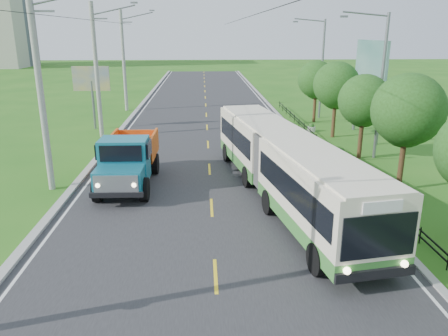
{
  "coord_description": "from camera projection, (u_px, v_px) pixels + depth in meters",
  "views": [
    {
      "loc": [
        -0.35,
        -12.95,
        7.87
      ],
      "look_at": [
        0.59,
        6.15,
        1.9
      ],
      "focal_mm": 35.0,
      "sensor_mm": 36.0,
      "label": 1
    }
  ],
  "objects": [
    {
      "name": "ground",
      "position": [
        216.0,
        276.0,
        14.71
      ],
      "size": [
        240.0,
        240.0,
        0.0
      ],
      "primitive_type": "plane",
      "color": "#226117",
      "rests_on": "ground"
    },
    {
      "name": "road",
      "position": [
        208.0,
        138.0,
        33.78
      ],
      "size": [
        14.0,
        120.0,
        0.02
      ],
      "primitive_type": "cube",
      "color": "#28282B",
      "rests_on": "ground"
    },
    {
      "name": "curb_left",
      "position": [
        114.0,
        138.0,
        33.42
      ],
      "size": [
        0.4,
        120.0,
        0.15
      ],
      "primitive_type": "cube",
      "color": "#9E9E99",
      "rests_on": "ground"
    },
    {
      "name": "curb_right",
      "position": [
        299.0,
        137.0,
        34.1
      ],
      "size": [
        0.3,
        120.0,
        0.1
      ],
      "primitive_type": "cube",
      "color": "#9E9E99",
      "rests_on": "ground"
    },
    {
      "name": "edge_line_left",
      "position": [
        121.0,
        139.0,
        33.46
      ],
      "size": [
        0.12,
        120.0,
        0.0
      ],
      "primitive_type": "cube",
      "color": "silver",
      "rests_on": "road"
    },
    {
      "name": "edge_line_right",
      "position": [
        293.0,
        137.0,
        34.08
      ],
      "size": [
        0.12,
        120.0,
        0.0
      ],
      "primitive_type": "cube",
      "color": "silver",
      "rests_on": "road"
    },
    {
      "name": "centre_dash",
      "position": [
        216.0,
        276.0,
        14.71
      ],
      "size": [
        0.12,
        2.2,
        0.0
      ],
      "primitive_type": "cube",
      "color": "yellow",
      "rests_on": "road"
    },
    {
      "name": "railing_right",
      "position": [
        332.0,
        154.0,
        28.34
      ],
      "size": [
        0.04,
        40.0,
        0.6
      ],
      "primitive_type": "cube",
      "color": "black",
      "rests_on": "ground"
    },
    {
      "name": "pole_near",
      "position": [
        41.0,
        91.0,
        21.38
      ],
      "size": [
        3.51,
        0.32,
        10.0
      ],
      "color": "gray",
      "rests_on": "ground"
    },
    {
      "name": "pole_mid",
      "position": [
        97.0,
        71.0,
        32.82
      ],
      "size": [
        3.51,
        0.32,
        10.0
      ],
      "color": "gray",
      "rests_on": "ground"
    },
    {
      "name": "pole_far",
      "position": [
        124.0,
        61.0,
        44.26
      ],
      "size": [
        3.51,
        0.32,
        10.0
      ],
      "color": "gray",
      "rests_on": "ground"
    },
    {
      "name": "tree_third",
      "position": [
        407.0,
        113.0,
        21.75
      ],
      "size": [
        3.6,
        3.62,
        6.0
      ],
      "color": "#382314",
      "rests_on": "ground"
    },
    {
      "name": "tree_fourth",
      "position": [
        364.0,
        103.0,
        27.59
      ],
      "size": [
        3.24,
        3.31,
        5.4
      ],
      "color": "#382314",
      "rests_on": "ground"
    },
    {
      "name": "tree_fifth",
      "position": [
        336.0,
        87.0,
        33.23
      ],
      "size": [
        3.48,
        3.52,
        5.8
      ],
      "color": "#382314",
      "rests_on": "ground"
    },
    {
      "name": "tree_back",
      "position": [
        316.0,
        81.0,
        39.01
      ],
      "size": [
        3.3,
        3.36,
        5.5
      ],
      "color": "#382314",
      "rests_on": "ground"
    },
    {
      "name": "streetlight_mid",
      "position": [
        379.0,
        82.0,
        27.1
      ],
      "size": [
        3.02,
        0.2,
        9.07
      ],
      "color": "slate",
      "rests_on": "ground"
    },
    {
      "name": "streetlight_far",
      "position": [
        321.0,
        65.0,
        40.44
      ],
      "size": [
        3.02,
        0.2,
        9.07
      ],
      "color": "slate",
      "rests_on": "ground"
    },
    {
      "name": "planter_near",
      "position": [
        392.0,
        199.0,
        20.75
      ],
      "size": [
        0.64,
        0.64,
        0.67
      ],
      "color": "silver",
      "rests_on": "ground"
    },
    {
      "name": "planter_mid",
      "position": [
        341.0,
        154.0,
        28.38
      ],
      "size": [
        0.64,
        0.64,
        0.67
      ],
      "color": "silver",
      "rests_on": "ground"
    },
    {
      "name": "planter_far",
      "position": [
        311.0,
        128.0,
        36.0
      ],
      "size": [
        0.64,
        0.64,
        0.67
      ],
      "color": "silver",
      "rests_on": "ground"
    },
    {
      "name": "billboard_left",
      "position": [
        91.0,
        83.0,
        35.99
      ],
      "size": [
        3.0,
        0.2,
        5.2
      ],
      "color": "slate",
      "rests_on": "ground"
    },
    {
      "name": "billboard_right",
      "position": [
        370.0,
        67.0,
        32.76
      ],
      "size": [
        0.24,
        6.0,
        7.3
      ],
      "color": "slate",
      "rests_on": "ground"
    },
    {
      "name": "bus",
      "position": [
        284.0,
        161.0,
        20.89
      ],
      "size": [
        5.4,
        16.98,
        3.24
      ],
      "rotation": [
        0.0,
        0.0,
        0.16
      ],
      "color": "#398133",
      "rests_on": "ground"
    },
    {
      "name": "dump_truck",
      "position": [
        128.0,
        157.0,
        22.97
      ],
      "size": [
        2.71,
        6.69,
        2.79
      ],
      "rotation": [
        0.0,
        0.0,
        -0.02
      ],
      "color": "#166D84",
      "rests_on": "ground"
    }
  ]
}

